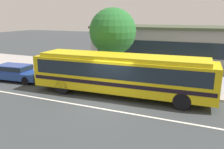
# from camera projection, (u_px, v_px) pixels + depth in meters

# --- Properties ---
(ground_plane) EXTENTS (120.00, 120.00, 0.00)m
(ground_plane) POSITION_uv_depth(u_px,v_px,m) (108.00, 104.00, 13.82)
(ground_plane) COLOR #373C3E
(sidewalk_slab) EXTENTS (60.00, 8.00, 0.12)m
(sidewalk_slab) POSITION_uv_depth(u_px,v_px,m) (142.00, 76.00, 20.12)
(sidewalk_slab) COLOR #9E9996
(sidewalk_slab) RESTS_ON ground_plane
(lane_stripe_center) EXTENTS (56.00, 0.16, 0.01)m
(lane_stripe_center) POSITION_uv_depth(u_px,v_px,m) (102.00, 109.00, 13.11)
(lane_stripe_center) COLOR silver
(lane_stripe_center) RESTS_ON ground_plane
(transit_bus) EXTENTS (11.78, 3.02, 2.69)m
(transit_bus) POSITION_uv_depth(u_px,v_px,m) (121.00, 72.00, 14.97)
(transit_bus) COLOR gold
(transit_bus) RESTS_ON ground_plane
(sedan_behind_bus) EXTENTS (4.70, 2.20, 1.29)m
(sedan_behind_bus) POSITION_uv_depth(u_px,v_px,m) (15.00, 72.00, 18.76)
(sedan_behind_bus) COLOR navy
(sedan_behind_bus) RESTS_ON ground_plane
(pedestrian_waiting_near_sign) EXTENTS (0.47, 0.47, 1.60)m
(pedestrian_waiting_near_sign) POSITION_uv_depth(u_px,v_px,m) (84.00, 67.00, 19.01)
(pedestrian_waiting_near_sign) COLOR navy
(pedestrian_waiting_near_sign) RESTS_ON sidewalk_slab
(pedestrian_walking_along_curb) EXTENTS (0.47, 0.47, 1.59)m
(pedestrian_walking_along_curb) POSITION_uv_depth(u_px,v_px,m) (157.00, 77.00, 15.96)
(pedestrian_walking_along_curb) COLOR #6A6552
(pedestrian_walking_along_curb) RESTS_ON sidewalk_slab
(pedestrian_standing_by_tree) EXTENTS (0.41, 0.41, 1.75)m
(pedestrian_standing_by_tree) POSITION_uv_depth(u_px,v_px,m) (150.00, 74.00, 16.27)
(pedestrian_standing_by_tree) COLOR #2B332E
(pedestrian_standing_by_tree) RESTS_ON sidewalk_slab
(street_tree_near_stop) EXTENTS (3.78, 3.78, 5.65)m
(street_tree_near_stop) POSITION_uv_depth(u_px,v_px,m) (113.00, 32.00, 18.78)
(street_tree_near_stop) COLOR brown
(street_tree_near_stop) RESTS_ON sidewalk_slab
(station_building) EXTENTS (20.88, 7.81, 4.07)m
(station_building) POSITION_uv_depth(u_px,v_px,m) (194.00, 46.00, 24.29)
(station_building) COLOR gray
(station_building) RESTS_ON ground_plane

